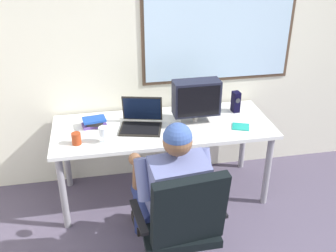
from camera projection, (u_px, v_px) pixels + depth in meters
wall_rear at (183, 47)px, 3.54m from camera, size 5.87×0.08×2.51m
desk at (163, 133)px, 3.42m from camera, size 1.87×0.73×0.72m
office_chair at (183, 220)px, 2.59m from camera, size 0.63×0.58×0.95m
person_seated at (171, 188)px, 2.77m from camera, size 0.56×0.79×1.17m
crt_monitor at (196, 99)px, 3.32m from camera, size 0.40×0.20×0.39m
laptop at (141, 119)px, 3.34m from camera, size 0.40×0.37×0.25m
wine_glass at (104, 132)px, 3.09m from camera, size 0.08×0.08×0.13m
desk_speaker at (236, 102)px, 3.59m from camera, size 0.07×0.09×0.19m
book_stack at (94, 122)px, 3.35m from camera, size 0.21×0.16×0.08m
cd_case at (241, 127)px, 3.35m from camera, size 0.18×0.17×0.01m
coffee_mug at (76, 139)px, 3.08m from camera, size 0.07×0.07×0.10m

